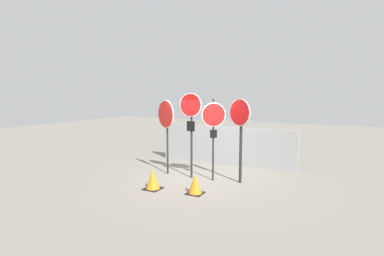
% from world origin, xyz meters
% --- Properties ---
extents(ground_plane, '(40.00, 40.00, 0.00)m').
position_xyz_m(ground_plane, '(0.00, 0.00, 0.00)').
color(ground_plane, gray).
extents(fence_back, '(5.32, 0.12, 1.46)m').
position_xyz_m(fence_back, '(0.00, 2.13, 0.73)').
color(fence_back, gray).
rests_on(fence_back, ground).
extents(stop_sign_0, '(0.86, 0.43, 2.49)m').
position_xyz_m(stop_sign_0, '(-1.25, -0.05, 1.86)').
color(stop_sign_0, black).
rests_on(stop_sign_0, ground).
extents(stop_sign_1, '(0.75, 0.13, 2.72)m').
position_xyz_m(stop_sign_1, '(-0.29, -0.11, 1.99)').
color(stop_sign_1, black).
rests_on(stop_sign_1, ground).
extents(stop_sign_2, '(0.64, 0.42, 2.54)m').
position_xyz_m(stop_sign_2, '(0.46, -0.04, 1.84)').
color(stop_sign_2, black).
rests_on(stop_sign_2, ground).
extents(stop_sign_3, '(0.75, 0.37, 2.55)m').
position_xyz_m(stop_sign_3, '(1.25, 0.11, 1.79)').
color(stop_sign_3, black).
rests_on(stop_sign_3, ground).
extents(traffic_cone_0, '(0.44, 0.44, 0.55)m').
position_xyz_m(traffic_cone_0, '(0.53, -1.40, 0.27)').
color(traffic_cone_0, black).
rests_on(traffic_cone_0, ground).
extents(traffic_cone_1, '(0.47, 0.47, 0.56)m').
position_xyz_m(traffic_cone_1, '(-0.72, -1.60, 0.28)').
color(traffic_cone_1, black).
rests_on(traffic_cone_1, ground).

